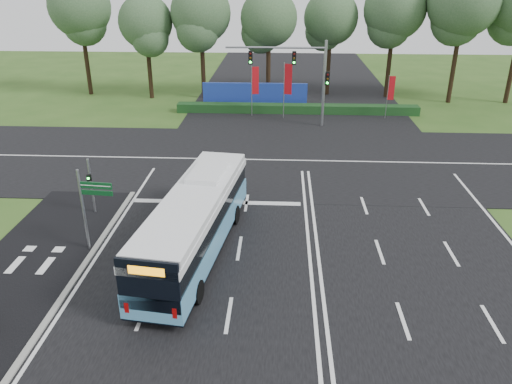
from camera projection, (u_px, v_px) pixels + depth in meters
The scene contains 15 objects.
ground at pixel (309, 251), 23.50m from camera, with size 120.00×120.00×0.00m, color #30531B.
road_main at pixel (309, 250), 23.50m from camera, with size 20.00×120.00×0.04m, color black.
road_cross at pixel (301, 161), 34.42m from camera, with size 120.00×14.00×0.05m, color black.
bike_path at pixel (20, 279), 21.34m from camera, with size 5.00×18.00×0.06m, color black.
kerb_strip at pixel (75, 280), 21.22m from camera, with size 0.25×18.00×0.12m, color gray.
city_bus at pixel (196, 222), 22.62m from camera, with size 3.83×11.64×3.28m.
pedestrian_signal at pixel (91, 184), 26.41m from camera, with size 0.29×0.40×3.12m.
street_sign at pixel (89, 201), 22.56m from camera, with size 1.57×0.24×4.05m.
banner_flag_left at pixel (254, 84), 43.76m from camera, with size 0.65×0.19×4.47m.
banner_flag_mid at pixel (287, 83), 42.92m from camera, with size 0.71×0.21×4.86m.
banner_flag_right at pixel (390, 90), 43.04m from camera, with size 0.57×0.08×3.84m.
traffic_light_gantry at pixel (302, 70), 40.25m from camera, with size 8.41×0.28×7.00m.
hedge at pixel (297, 109), 45.65m from camera, with size 22.00×1.20×0.80m, color #143717.
blue_hoarding at pixel (255, 94), 47.83m from camera, with size 10.00×0.30×2.20m, color #1C369A.
eucalyptus_row at pixel (321, 9), 47.45m from camera, with size 48.66×8.82×12.78m.
Camera 1 is at (-1.46, -20.40, 12.17)m, focal length 35.00 mm.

